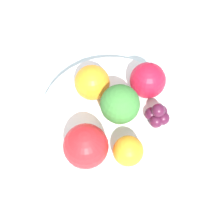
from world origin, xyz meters
TOP-DOWN VIEW (x-y plane):
  - ground_plane at (0.00, 0.00)m, footprint 6.00×6.00m
  - table_surface at (0.00, 0.00)m, footprint 1.20×1.20m
  - bowl at (0.00, 0.00)m, footprint 0.21×0.21m
  - broccoli at (-0.00, 0.01)m, footprint 0.05×0.05m
  - apple_red at (0.07, -0.00)m, footprint 0.06×0.06m
  - apple_green at (-0.06, 0.02)m, footprint 0.05×0.05m
  - orange_front at (0.04, 0.05)m, footprint 0.04×0.04m
  - orange_back at (-0.02, -0.04)m, footprint 0.05×0.05m
  - grape_cluster at (-0.02, 0.06)m, footprint 0.03×0.04m

SIDE VIEW (x-z plane):
  - ground_plane at x=0.00m, z-range 0.00..0.00m
  - table_surface at x=0.00m, z-range 0.00..0.02m
  - bowl at x=0.00m, z-range 0.02..0.05m
  - grape_cluster at x=-0.02m, z-range 0.05..0.08m
  - orange_front at x=0.04m, z-range 0.05..0.09m
  - orange_back at x=-0.02m, z-range 0.05..0.10m
  - apple_green at x=-0.06m, z-range 0.05..0.11m
  - apple_red at x=0.07m, z-range 0.05..0.11m
  - broccoli at x=0.00m, z-range 0.06..0.13m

